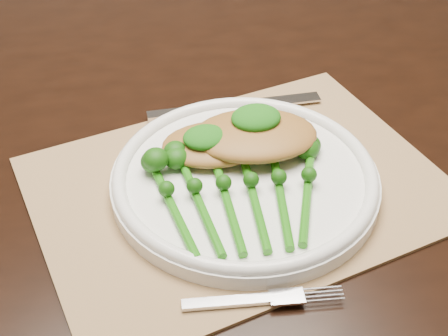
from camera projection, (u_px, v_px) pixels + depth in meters
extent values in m
cube|color=black|center=(198.00, 104.00, 0.87)|extent=(1.66, 1.02, 0.04)
cube|color=#9C784F|center=(239.00, 187.00, 0.71)|extent=(0.51, 0.41, 0.00)
cylinder|color=white|center=(245.00, 180.00, 0.70)|extent=(0.30, 0.30, 0.02)
torus|color=white|center=(245.00, 173.00, 0.69)|extent=(0.29, 0.29, 0.02)
cube|color=silver|center=(183.00, 113.00, 0.81)|extent=(0.09, 0.02, 0.01)
cube|color=silver|center=(268.00, 102.00, 0.82)|extent=(0.14, 0.03, 0.00)
cube|color=silver|center=(227.00, 302.00, 0.57)|extent=(0.08, 0.02, 0.00)
ellipsoid|color=#A16C2E|center=(214.00, 144.00, 0.71)|extent=(0.13, 0.10, 0.02)
ellipsoid|color=#A16C2E|center=(255.00, 135.00, 0.71)|extent=(0.16, 0.12, 0.03)
ellipsoid|color=#0E4D0B|center=(205.00, 137.00, 0.70)|extent=(0.05, 0.04, 0.02)
ellipsoid|color=#0E4D0B|center=(256.00, 118.00, 0.71)|extent=(0.06, 0.05, 0.02)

